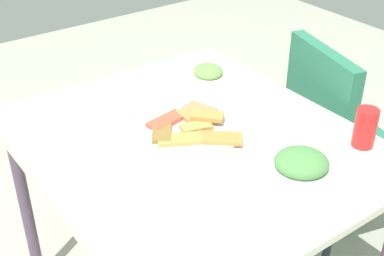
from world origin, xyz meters
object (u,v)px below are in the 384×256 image
(dining_table, at_px, (193,161))
(salad_plate_greens, at_px, (301,164))
(paper_napkin, at_px, (132,102))
(spoon, at_px, (137,100))
(soda_can, at_px, (365,128))
(fork, at_px, (128,103))
(dining_chair, at_px, (337,138))
(pide_platter, at_px, (190,129))
(salad_plate_rice, at_px, (208,73))

(dining_table, relative_size, salad_plate_greens, 5.21)
(paper_napkin, distance_m, spoon, 0.02)
(dining_table, bearing_deg, soda_can, 50.26)
(salad_plate_greens, height_order, fork, salad_plate_greens)
(paper_napkin, bearing_deg, dining_table, 6.04)
(dining_chair, relative_size, fork, 5.57)
(pide_platter, bearing_deg, soda_can, 45.64)
(spoon, bearing_deg, soda_can, 47.50)
(dining_chair, bearing_deg, soda_can, -44.23)
(soda_can, relative_size, spoon, 0.66)
(dining_chair, distance_m, spoon, 0.82)
(pide_platter, height_order, salad_plate_greens, salad_plate_greens)
(dining_chair, relative_size, salad_plate_greens, 4.30)
(salad_plate_rice, xyz_separation_m, soda_can, (0.64, 0.09, 0.05))
(paper_napkin, height_order, spoon, spoon)
(salad_plate_greens, xyz_separation_m, fork, (-0.62, -0.20, -0.02))
(dining_table, xyz_separation_m, paper_napkin, (-0.31, -0.03, 0.08))
(salad_plate_greens, bearing_deg, paper_napkin, -163.62)
(salad_plate_greens, xyz_separation_m, spoon, (-0.62, -0.16, -0.02))
(salad_plate_rice, distance_m, soda_can, 0.65)
(pide_platter, height_order, paper_napkin, pide_platter)
(dining_chair, bearing_deg, fork, -112.79)
(pide_platter, distance_m, soda_can, 0.53)
(dining_table, distance_m, spoon, 0.32)
(dining_chair, relative_size, paper_napkin, 5.80)
(dining_table, xyz_separation_m, salad_plate_rice, (-0.32, 0.30, 0.10))
(pide_platter, relative_size, spoon, 1.76)
(paper_napkin, bearing_deg, dining_chair, 66.71)
(salad_plate_greens, distance_m, salad_plate_rice, 0.64)
(dining_table, distance_m, dining_chair, 0.72)
(salad_plate_greens, bearing_deg, pide_platter, -159.30)
(dining_table, height_order, spoon, spoon)
(salad_plate_rice, height_order, soda_can, soda_can)
(dining_chair, bearing_deg, salad_plate_rice, -129.19)
(dining_chair, bearing_deg, pide_platter, -93.96)
(pide_platter, xyz_separation_m, salad_plate_rice, (-0.28, 0.28, 0.00))
(salad_plate_rice, xyz_separation_m, spoon, (0.01, -0.32, -0.01))
(pide_platter, bearing_deg, fork, -165.84)
(dining_chair, relative_size, pide_platter, 2.73)
(salad_plate_greens, bearing_deg, soda_can, 85.83)
(fork, xyz_separation_m, spoon, (0.00, 0.04, 0.00))
(pide_platter, bearing_deg, dining_chair, 86.04)
(paper_napkin, bearing_deg, fork, -90.00)
(dining_chair, xyz_separation_m, fork, (-0.32, -0.75, 0.26))
(salad_plate_greens, distance_m, paper_napkin, 0.64)
(fork, bearing_deg, salad_plate_greens, 31.49)
(pide_platter, distance_m, fork, 0.28)
(dining_table, height_order, soda_can, soda_can)
(pide_platter, xyz_separation_m, soda_can, (0.37, 0.37, 0.05))
(dining_table, xyz_separation_m, dining_chair, (0.01, 0.70, -0.18))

